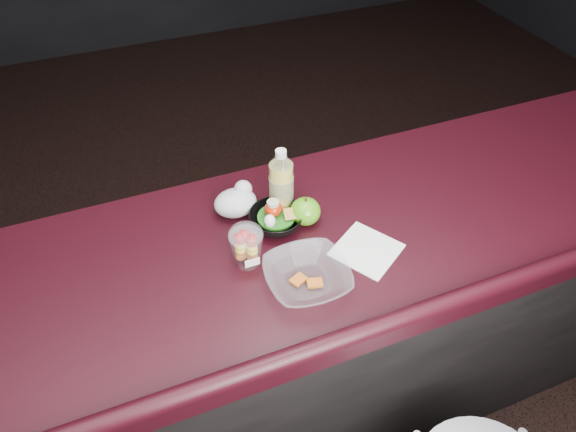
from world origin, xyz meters
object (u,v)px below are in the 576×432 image
object	(u,v)px
lemonade_bottle	(281,186)
takeout_bowl	(307,277)
green_apple	(305,211)
fruit_cup	(247,245)
snack_bowl	(276,219)

from	to	relation	value
lemonade_bottle	takeout_bowl	distance (m)	0.30
green_apple	fruit_cup	bearing A→B (deg)	-156.68
fruit_cup	snack_bowl	distance (m)	0.16
lemonade_bottle	fruit_cup	distance (m)	0.23
fruit_cup	snack_bowl	xyz separation A→B (m)	(0.12, 0.10, -0.04)
lemonade_bottle	snack_bowl	bearing A→B (deg)	-123.95
lemonade_bottle	green_apple	distance (m)	0.10
fruit_cup	green_apple	xyz separation A→B (m)	(0.21, 0.09, -0.03)
fruit_cup	snack_bowl	world-z (taller)	fruit_cup
green_apple	snack_bowl	size ratio (longest dim) A/B	0.55
lemonade_bottle	green_apple	bearing A→B (deg)	-59.34
lemonade_bottle	snack_bowl	world-z (taller)	lemonade_bottle
fruit_cup	snack_bowl	size ratio (longest dim) A/B	0.79
lemonade_bottle	fruit_cup	world-z (taller)	lemonade_bottle
fruit_cup	takeout_bowl	xyz separation A→B (m)	(0.12, -0.13, -0.04)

